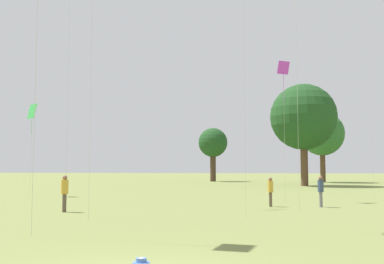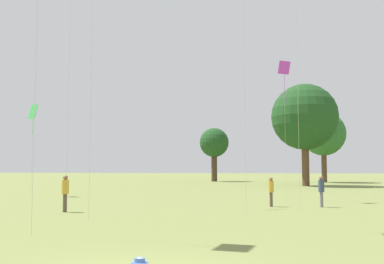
{
  "view_description": "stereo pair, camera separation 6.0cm",
  "coord_description": "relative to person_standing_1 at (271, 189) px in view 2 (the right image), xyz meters",
  "views": [
    {
      "loc": [
        2.28,
        -8.45,
        2.2
      ],
      "look_at": [
        0.08,
        7.9,
        3.48
      ],
      "focal_mm": 42.0,
      "sensor_mm": 36.0,
      "label": 1
    },
    {
      "loc": [
        2.34,
        -8.44,
        2.2
      ],
      "look_at": [
        0.08,
        7.9,
        3.48
      ],
      "focal_mm": 42.0,
      "sensor_mm": 36.0,
      "label": 2
    }
  ],
  "objects": [
    {
      "name": "kite_2",
      "position": [
        -17.71,
        6.81,
        5.37
      ],
      "size": [
        1.07,
        0.91,
        7.01
      ],
      "rotation": [
        0.0,
        0.0,
        4.84
      ],
      "color": "green",
      "rests_on": "ground"
    },
    {
      "name": "distant_tree_0",
      "position": [
        -6.92,
        42.58,
        4.79
      ],
      "size": [
        4.43,
        4.43,
        8.12
      ],
      "color": "#473323",
      "rests_on": "ground"
    },
    {
      "name": "kite_7",
      "position": [
        1.1,
        4.03,
        7.35
      ],
      "size": [
        0.86,
        0.66,
        9.08
      ],
      "rotation": [
        0.0,
        0.0,
        2.9
      ],
      "color": "#B738C6",
      "rests_on": "ground"
    },
    {
      "name": "distant_tree_3",
      "position": [
        8.93,
        40.4,
        5.91
      ],
      "size": [
        6.28,
        6.28,
        10.07
      ],
      "color": "brown",
      "rests_on": "ground"
    },
    {
      "name": "person_standing_4",
      "position": [
        -10.09,
        -4.39,
        0.1
      ],
      "size": [
        0.5,
        0.5,
        1.79
      ],
      "rotation": [
        0.0,
        0.0,
        0.84
      ],
      "color": "brown",
      "rests_on": "ground"
    },
    {
      "name": "distant_tree_2",
      "position": [
        4.97,
        27.84,
        6.99
      ],
      "size": [
        7.7,
        7.7,
        11.86
      ],
      "color": "brown",
      "rests_on": "ground"
    },
    {
      "name": "person_standing_1",
      "position": [
        0.0,
        0.0,
        0.0
      ],
      "size": [
        0.43,
        0.43,
        1.62
      ],
      "rotation": [
        0.0,
        0.0,
        1.03
      ],
      "color": "brown",
      "rests_on": "ground"
    },
    {
      "name": "person_standing_3",
      "position": [
        2.72,
        0.05,
        0.05
      ],
      "size": [
        0.45,
        0.45,
        1.7
      ],
      "rotation": [
        0.0,
        0.0,
        5.55
      ],
      "color": "slate",
      "rests_on": "ground"
    }
  ]
}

